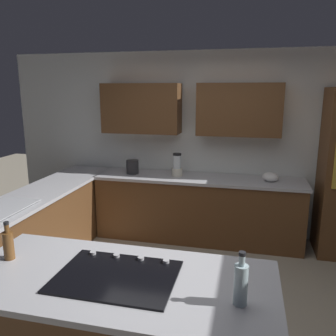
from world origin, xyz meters
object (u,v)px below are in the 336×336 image
Objects in this scene: oil_bottle at (8,244)px; blender at (177,166)px; cooktop at (117,276)px; kettle at (132,167)px; mixing_bowl at (271,177)px; second_bottle at (241,283)px.

blender is at bearing -103.99° from oil_bottle.
blender reaches higher than cooktop.
cooktop is at bearing 93.61° from blender.
cooktop is 2.74× the size of oil_bottle.
kettle is (0.65, 0.00, -0.04)m from blender.
kettle is at bearing -90.10° from oil_bottle.
blender reaches higher than kettle.
oil_bottle is at bearing 89.90° from kettle.
mixing_bowl is at bearing -111.98° from cooktop.
oil_bottle is 0.88× the size of second_bottle.
mixing_bowl is at bearing 180.00° from kettle.
oil_bottle is at bearing -3.53° from cooktop.
oil_bottle reaches higher than mixing_bowl.
oil_bottle is at bearing 54.06° from mixing_bowl.
cooktop is at bearing 176.47° from oil_bottle.
mixing_bowl is (-1.25, 0.00, -0.08)m from blender.
second_bottle is at bearing 171.85° from cooktop.
blender is 0.65m from kettle.
cooktop is 2.89m from mixing_bowl.
cooktop is at bearing 68.02° from mixing_bowl.
oil_bottle is (0.82, -0.05, 0.10)m from cooktop.
second_bottle reaches higher than kettle.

